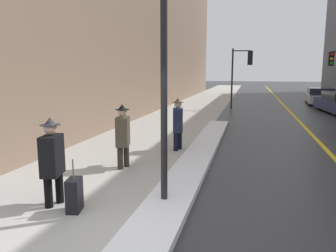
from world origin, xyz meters
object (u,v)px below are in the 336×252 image
at_px(pedestrian_nearside, 123,134).
at_px(lamp_post, 164,54).
at_px(pedestrian_trailing, 178,122).
at_px(rolling_suitcase, 74,195).
at_px(traffic_light_near, 243,65).
at_px(pedestrian_in_glasses, 52,158).
at_px(parked_car_silver, 320,96).

bearing_deg(pedestrian_nearside, lamp_post, 25.56).
relative_size(pedestrian_trailing, rolling_suitcase, 1.72).
distance_m(traffic_light_near, pedestrian_in_glasses, 17.31).
distance_m(pedestrian_in_glasses, parked_car_silver, 23.38).
bearing_deg(lamp_post, parked_car_silver, 72.91).
relative_size(pedestrian_trailing, parked_car_silver, 0.33).
distance_m(pedestrian_nearside, pedestrian_trailing, 2.39).
bearing_deg(pedestrian_nearside, pedestrian_trailing, 144.57).
bearing_deg(lamp_post, pedestrian_nearside, 128.29).
bearing_deg(rolling_suitcase, lamp_post, 101.05).
height_order(lamp_post, pedestrian_nearside, lamp_post).
relative_size(traffic_light_near, pedestrian_nearside, 2.37).
distance_m(traffic_light_near, pedestrian_nearside, 14.78).
bearing_deg(pedestrian_trailing, rolling_suitcase, -21.64).
xyz_separation_m(lamp_post, parked_car_silver, (6.55, 21.30, -2.14)).
xyz_separation_m(lamp_post, traffic_light_near, (0.91, 16.48, 0.09)).
height_order(pedestrian_in_glasses, pedestrian_nearside, pedestrian_nearside).
bearing_deg(pedestrian_trailing, traffic_light_near, 159.86).
bearing_deg(pedestrian_nearside, traffic_light_near, 157.40).
bearing_deg(pedestrian_in_glasses, parked_car_silver, 145.95).
xyz_separation_m(traffic_light_near, pedestrian_trailing, (-1.59, -12.24, -1.91)).
bearing_deg(rolling_suitcase, pedestrian_nearside, 170.63).
xyz_separation_m(pedestrian_in_glasses, parked_car_silver, (8.50, 21.78, -0.31)).
height_order(traffic_light_near, pedestrian_in_glasses, traffic_light_near).
distance_m(pedestrian_nearside, parked_car_silver, 20.92).
distance_m(pedestrian_in_glasses, pedestrian_nearside, 2.54).
distance_m(traffic_light_near, rolling_suitcase, 17.46).
xyz_separation_m(pedestrian_in_glasses, pedestrian_nearside, (0.34, 2.52, -0.00)).
bearing_deg(pedestrian_in_glasses, pedestrian_trailing, 152.26).
height_order(pedestrian_nearside, parked_car_silver, pedestrian_nearside).
bearing_deg(parked_car_silver, rolling_suitcase, 164.49).
bearing_deg(traffic_light_near, pedestrian_trailing, -103.52).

